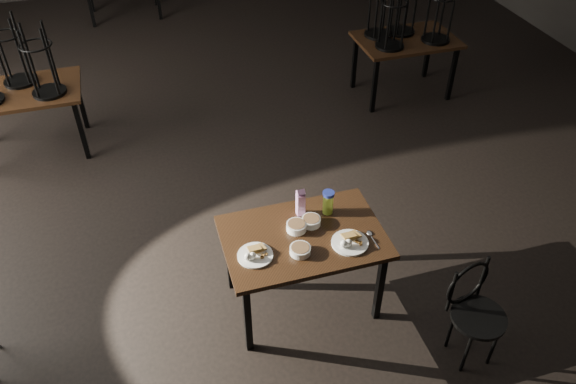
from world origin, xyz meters
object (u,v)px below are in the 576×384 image
object	(u,v)px
juice_carton	(300,203)
main_table	(303,243)
water_bottle	(328,202)
bentwood_chair	(474,306)

from	to	relation	value
juice_carton	main_table	bearing A→B (deg)	-102.11
main_table	juice_carton	distance (m)	0.31
juice_carton	water_bottle	world-z (taller)	juice_carton
water_bottle	bentwood_chair	bearing A→B (deg)	-51.97
juice_carton	bentwood_chair	world-z (taller)	juice_carton
juice_carton	bentwood_chair	xyz separation A→B (m)	(0.97, -1.02, -0.37)
main_table	water_bottle	bearing A→B (deg)	36.78
main_table	juice_carton	world-z (taller)	juice_carton
main_table	juice_carton	bearing A→B (deg)	77.89
water_bottle	bentwood_chair	size ratio (longest dim) A/B	0.24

